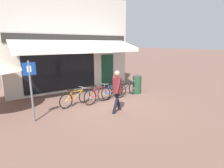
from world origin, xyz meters
TOP-DOWN VIEW (x-y plane):
  - ground_plane at (0.00, 0.00)m, footprint 160.00×160.00m
  - shop_front at (-0.44, 4.45)m, footprint 7.49×4.79m
  - bike_rack_rail at (0.05, 0.53)m, footprint 3.52×0.04m
  - bicycle_orange at (-1.48, 0.49)m, footprint 1.69×0.59m
  - bicycle_red at (-0.37, 0.29)m, footprint 1.78×0.62m
  - bicycle_blue at (0.44, 0.32)m, footprint 1.72×0.52m
  - bicycle_black at (1.47, 0.53)m, footprint 1.75×0.52m
  - pedestrian_adult at (-0.33, -1.18)m, footprint 0.60×0.61m
  - litter_bin at (2.25, 0.47)m, footprint 0.50×0.50m
  - parking_sign at (-3.42, -0.29)m, footprint 0.44×0.07m

SIDE VIEW (x-z plane):
  - ground_plane at x=0.00m, z-range 0.00..0.00m
  - bicycle_black at x=1.47m, z-range -0.05..0.79m
  - bicycle_orange at x=-1.48m, z-range -0.04..0.78m
  - bicycle_red at x=-0.37m, z-range -0.05..0.83m
  - bicycle_blue at x=0.44m, z-range -0.04..0.82m
  - bike_rack_rail at x=0.05m, z-range 0.19..0.76m
  - litter_bin at x=2.25m, z-range 0.00..1.11m
  - pedestrian_adult at x=-0.33m, z-range 0.18..1.95m
  - parking_sign at x=-3.42m, z-range 0.26..2.50m
  - shop_front at x=-0.44m, z-range -0.01..5.54m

